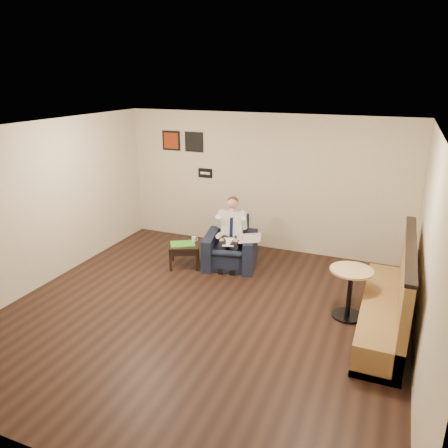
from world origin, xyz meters
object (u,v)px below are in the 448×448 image
at_px(side_table, 185,255).
at_px(coffee_mug, 194,239).
at_px(armchair, 230,243).
at_px(cafe_table, 349,293).
at_px(seated_man, 229,237).
at_px(banquette, 386,287).
at_px(green_folder, 183,244).
at_px(smartphone, 187,240).

relative_size(side_table, coffee_mug, 5.79).
relative_size(armchair, cafe_table, 1.20).
bearing_deg(armchair, side_table, -168.69).
distance_m(armchair, seated_man, 0.21).
bearing_deg(cafe_table, side_table, 166.65).
height_order(armchair, side_table, armchair).
bearing_deg(banquette, armchair, 156.41).
relative_size(side_table, cafe_table, 0.70).
relative_size(seated_man, coffee_mug, 13.14).
bearing_deg(cafe_table, seated_man, 157.10).
relative_size(green_folder, banquette, 0.17).
distance_m(armchair, coffee_mug, 0.72).
height_order(armchair, smartphone, armchair).
height_order(seated_man, smartphone, seated_man).
bearing_deg(green_folder, coffee_mug, 57.64).
bearing_deg(cafe_table, banquette, -16.20).
bearing_deg(armchair, banquette, -35.52).
relative_size(coffee_mug, smartphone, 0.68).
distance_m(armchair, smartphone, 0.85).
relative_size(seated_man, smartphone, 8.92).
xyz_separation_m(side_table, banquette, (3.66, -0.89, 0.44)).
height_order(side_table, cafe_table, cafe_table).
bearing_deg(smartphone, seated_man, -9.69).
xyz_separation_m(side_table, smartphone, (-0.02, 0.17, 0.23)).
height_order(seated_man, cafe_table, seated_man).
bearing_deg(cafe_table, armchair, 154.93).
relative_size(seated_man, side_table, 2.27).
bearing_deg(side_table, seated_man, 15.47).
distance_m(seated_man, banquette, 3.04).
distance_m(armchair, side_table, 0.91).
bearing_deg(seated_man, banquette, -33.69).
xyz_separation_m(smartphone, cafe_table, (3.18, -0.92, -0.06)).
bearing_deg(coffee_mug, side_table, -122.36).
bearing_deg(coffee_mug, armchair, 13.32).
bearing_deg(seated_man, green_folder, -174.91).
height_order(coffee_mug, banquette, banquette).
distance_m(seated_man, coffee_mug, 0.73).
bearing_deg(banquette, seated_man, 158.25).
xyz_separation_m(armchair, coffee_mug, (-0.69, -0.16, 0.04)).
relative_size(armchair, banquette, 0.37).
height_order(smartphone, banquette, banquette).
xyz_separation_m(coffee_mug, cafe_table, (3.04, -0.93, -0.11)).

